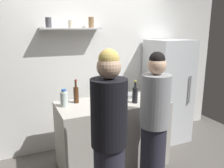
{
  "coord_description": "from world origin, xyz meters",
  "views": [
    {
      "loc": [
        -1.14,
        -2.18,
        1.86
      ],
      "look_at": [
        0.04,
        0.5,
        1.16
      ],
      "focal_mm": 36.55,
      "sensor_mm": 36.0,
      "label": 1
    }
  ],
  "objects_px": {
    "wine_bottle_dark_glass": "(135,94)",
    "wine_bottle_amber_glass": "(76,94)",
    "person_grey_hoodie": "(154,123)",
    "person_blonde": "(109,140)",
    "wine_bottle_green_glass": "(117,98)",
    "water_bottle_plastic": "(64,99)",
    "baking_pan": "(121,96)",
    "utensil_holder": "(108,104)",
    "refrigerator": "(167,91)"
  },
  "relations": [
    {
      "from": "baking_pan",
      "to": "wine_bottle_green_glass",
      "type": "relative_size",
      "value": 1.24
    },
    {
      "from": "wine_bottle_amber_glass",
      "to": "person_blonde",
      "type": "distance_m",
      "value": 1.06
    },
    {
      "from": "refrigerator",
      "to": "wine_bottle_green_glass",
      "type": "distance_m",
      "value": 1.28
    },
    {
      "from": "refrigerator",
      "to": "person_blonde",
      "type": "xyz_separation_m",
      "value": [
        -1.59,
        -1.23,
        -0.0
      ]
    },
    {
      "from": "water_bottle_plastic",
      "to": "person_blonde",
      "type": "relative_size",
      "value": 0.13
    },
    {
      "from": "wine_bottle_green_glass",
      "to": "person_blonde",
      "type": "distance_m",
      "value": 0.86
    },
    {
      "from": "wine_bottle_dark_glass",
      "to": "person_blonde",
      "type": "height_order",
      "value": "person_blonde"
    },
    {
      "from": "wine_bottle_dark_glass",
      "to": "wine_bottle_amber_glass",
      "type": "height_order",
      "value": "wine_bottle_amber_glass"
    },
    {
      "from": "water_bottle_plastic",
      "to": "person_grey_hoodie",
      "type": "relative_size",
      "value": 0.14
    },
    {
      "from": "wine_bottle_amber_glass",
      "to": "refrigerator",
      "type": "bearing_deg",
      "value": 6.6
    },
    {
      "from": "person_blonde",
      "to": "utensil_holder",
      "type": "bearing_deg",
      "value": 29.79
    },
    {
      "from": "wine_bottle_amber_glass",
      "to": "water_bottle_plastic",
      "type": "relative_size",
      "value": 1.42
    },
    {
      "from": "refrigerator",
      "to": "person_grey_hoodie",
      "type": "distance_m",
      "value": 1.33
    },
    {
      "from": "wine_bottle_dark_glass",
      "to": "water_bottle_plastic",
      "type": "bearing_deg",
      "value": 165.54
    },
    {
      "from": "wine_bottle_amber_glass",
      "to": "wine_bottle_dark_glass",
      "type": "bearing_deg",
      "value": -23.76
    },
    {
      "from": "water_bottle_plastic",
      "to": "person_grey_hoodie",
      "type": "bearing_deg",
      "value": -37.92
    },
    {
      "from": "wine_bottle_green_glass",
      "to": "wine_bottle_dark_glass",
      "type": "bearing_deg",
      "value": -0.72
    },
    {
      "from": "wine_bottle_green_glass",
      "to": "person_grey_hoodie",
      "type": "distance_m",
      "value": 0.57
    },
    {
      "from": "wine_bottle_amber_glass",
      "to": "water_bottle_plastic",
      "type": "height_order",
      "value": "wine_bottle_amber_glass"
    },
    {
      "from": "wine_bottle_amber_glass",
      "to": "person_blonde",
      "type": "height_order",
      "value": "person_blonde"
    },
    {
      "from": "utensil_holder",
      "to": "person_grey_hoodie",
      "type": "height_order",
      "value": "person_grey_hoodie"
    },
    {
      "from": "person_grey_hoodie",
      "to": "wine_bottle_amber_glass",
      "type": "bearing_deg",
      "value": -49.49
    },
    {
      "from": "utensil_holder",
      "to": "wine_bottle_amber_glass",
      "type": "bearing_deg",
      "value": 130.46
    },
    {
      "from": "person_grey_hoodie",
      "to": "person_blonde",
      "type": "bearing_deg",
      "value": 18.9
    },
    {
      "from": "refrigerator",
      "to": "utensil_holder",
      "type": "height_order",
      "value": "refrigerator"
    },
    {
      "from": "baking_pan",
      "to": "water_bottle_plastic",
      "type": "height_order",
      "value": "water_bottle_plastic"
    },
    {
      "from": "wine_bottle_dark_glass",
      "to": "person_grey_hoodie",
      "type": "xyz_separation_m",
      "value": [
        0.0,
        -0.46,
        -0.22
      ]
    },
    {
      "from": "utensil_holder",
      "to": "wine_bottle_green_glass",
      "type": "distance_m",
      "value": 0.17
    },
    {
      "from": "baking_pan",
      "to": "person_blonde",
      "type": "distance_m",
      "value": 1.19
    },
    {
      "from": "person_blonde",
      "to": "water_bottle_plastic",
      "type": "bearing_deg",
      "value": 63.78
    },
    {
      "from": "wine_bottle_dark_glass",
      "to": "baking_pan",
      "type": "bearing_deg",
      "value": 102.77
    },
    {
      "from": "baking_pan",
      "to": "wine_bottle_dark_glass",
      "type": "xyz_separation_m",
      "value": [
        0.06,
        -0.29,
        0.09
      ]
    },
    {
      "from": "baking_pan",
      "to": "wine_bottle_dark_glass",
      "type": "height_order",
      "value": "wine_bottle_dark_glass"
    },
    {
      "from": "person_grey_hoodie",
      "to": "wine_bottle_dark_glass",
      "type": "bearing_deg",
      "value": -91.91
    },
    {
      "from": "utensil_holder",
      "to": "wine_bottle_dark_glass",
      "type": "height_order",
      "value": "wine_bottle_dark_glass"
    },
    {
      "from": "wine_bottle_green_glass",
      "to": "baking_pan",
      "type": "bearing_deg",
      "value": 56.2
    },
    {
      "from": "refrigerator",
      "to": "wine_bottle_dark_glass",
      "type": "height_order",
      "value": "refrigerator"
    },
    {
      "from": "wine_bottle_dark_glass",
      "to": "water_bottle_plastic",
      "type": "relative_size",
      "value": 1.36
    },
    {
      "from": "water_bottle_plastic",
      "to": "person_blonde",
      "type": "distance_m",
      "value": 0.99
    },
    {
      "from": "baking_pan",
      "to": "person_blonde",
      "type": "xyz_separation_m",
      "value": [
        -0.62,
        -1.01,
        -0.09
      ]
    },
    {
      "from": "wine_bottle_dark_glass",
      "to": "wine_bottle_amber_glass",
      "type": "xyz_separation_m",
      "value": [
        -0.71,
        0.31,
        0.0
      ]
    },
    {
      "from": "baking_pan",
      "to": "refrigerator",
      "type": "bearing_deg",
      "value": 12.48
    },
    {
      "from": "wine_bottle_dark_glass",
      "to": "wine_bottle_amber_glass",
      "type": "distance_m",
      "value": 0.78
    },
    {
      "from": "person_blonde",
      "to": "wine_bottle_dark_glass",
      "type": "bearing_deg",
      "value": 8.15
    },
    {
      "from": "baking_pan",
      "to": "wine_bottle_dark_glass",
      "type": "distance_m",
      "value": 0.31
    },
    {
      "from": "baking_pan",
      "to": "wine_bottle_amber_glass",
      "type": "bearing_deg",
      "value": 177.5
    },
    {
      "from": "wine_bottle_green_glass",
      "to": "water_bottle_plastic",
      "type": "bearing_deg",
      "value": 160.42
    },
    {
      "from": "refrigerator",
      "to": "baking_pan",
      "type": "xyz_separation_m",
      "value": [
        -0.98,
        -0.22,
        0.09
      ]
    },
    {
      "from": "water_bottle_plastic",
      "to": "wine_bottle_green_glass",
      "type": "bearing_deg",
      "value": -19.58
    },
    {
      "from": "baking_pan",
      "to": "utensil_holder",
      "type": "distance_m",
      "value": 0.48
    }
  ]
}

